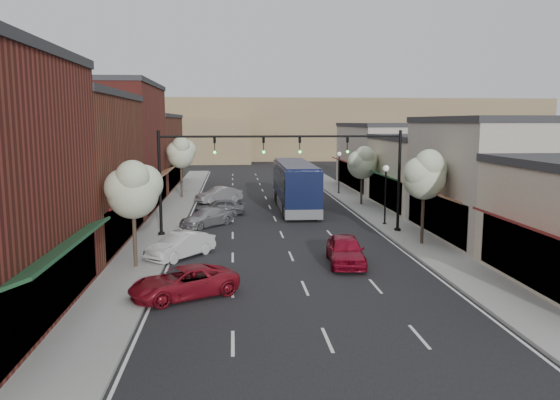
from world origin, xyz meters
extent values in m
plane|color=black|center=(0.00, 0.00, 0.00)|extent=(160.00, 160.00, 0.00)
cube|color=gray|center=(-8.40, 18.50, 0.07)|extent=(2.80, 73.00, 0.15)
cube|color=gray|center=(8.40, 18.50, 0.07)|extent=(2.80, 73.00, 0.15)
cube|color=gray|center=(-7.00, 18.50, 0.07)|extent=(0.25, 73.00, 0.17)
cube|color=gray|center=(7.00, 18.50, 0.07)|extent=(0.25, 73.00, 0.17)
cube|color=black|center=(-10.10, -8.00, 1.60)|extent=(0.60, 11.90, 2.60)
cube|color=#1A4125|center=(-9.30, -8.00, 3.10)|extent=(1.07, 9.80, 0.49)
cube|color=brown|center=(-14.30, 6.00, 4.50)|extent=(9.00, 14.00, 9.00)
cube|color=#2D2D30|center=(-14.30, 6.00, 9.20)|extent=(9.20, 14.10, 0.40)
cube|color=black|center=(-10.10, 6.00, 1.60)|extent=(0.60, 11.90, 2.60)
cube|color=#5E1715|center=(-9.30, 6.00, 3.10)|extent=(1.07, 9.80, 0.49)
cube|color=maroon|center=(-14.30, 20.00, 5.25)|extent=(9.00, 14.00, 10.50)
cube|color=#2D2D30|center=(-14.30, 20.00, 10.70)|extent=(9.20, 14.10, 0.40)
cube|color=black|center=(-10.10, 20.00, 1.60)|extent=(0.60, 11.90, 2.60)
cube|color=#8F5E41|center=(-9.30, 20.00, 3.10)|extent=(1.07, 9.80, 0.49)
cube|color=brown|center=(-14.30, 36.00, 4.00)|extent=(9.00, 18.00, 8.00)
cube|color=#2D2D30|center=(-14.30, 36.00, 8.20)|extent=(9.20, 18.10, 0.40)
cube|color=black|center=(-10.10, 36.00, 1.60)|extent=(0.60, 15.30, 2.60)
cube|color=#1A4125|center=(-9.30, 36.00, 3.10)|extent=(1.07, 12.60, 0.49)
cube|color=black|center=(10.10, -6.00, 1.60)|extent=(0.60, 10.20, 2.60)
cube|color=#5E1715|center=(9.30, -6.00, 3.10)|extent=(1.07, 8.40, 0.49)
cube|color=#AFA396|center=(13.80, 6.00, 3.75)|extent=(8.00, 12.00, 7.50)
cube|color=#2D2D30|center=(13.80, 6.00, 7.70)|extent=(8.20, 12.10, 0.40)
cube|color=black|center=(10.10, 6.00, 1.60)|extent=(0.60, 10.20, 2.60)
cube|color=#8F5E41|center=(9.30, 6.00, 3.10)|extent=(1.07, 8.40, 0.49)
cube|color=beige|center=(13.80, 18.00, 3.00)|extent=(8.00, 12.00, 6.00)
cube|color=#2D2D30|center=(13.80, 18.00, 6.20)|extent=(8.20, 12.10, 0.40)
cube|color=black|center=(10.10, 18.00, 1.60)|extent=(0.60, 10.20, 2.60)
cube|color=#1A4125|center=(9.30, 18.00, 3.10)|extent=(1.07, 8.40, 0.49)
cube|color=#AFA396|center=(13.80, 32.00, 3.50)|extent=(8.00, 16.00, 7.00)
cube|color=#2D2D30|center=(13.80, 32.00, 7.20)|extent=(8.20, 16.10, 0.40)
cube|color=black|center=(10.10, 32.00, 1.60)|extent=(0.60, 13.60, 2.60)
cube|color=#5E1715|center=(9.30, 32.00, 3.10)|extent=(1.07, 11.20, 0.49)
cube|color=#7A6647|center=(0.00, 90.00, 6.00)|extent=(120.00, 30.00, 12.00)
cube|color=#7A6647|center=(-25.00, 78.00, 4.00)|extent=(50.00, 20.00, 8.00)
cylinder|color=black|center=(8.00, 8.00, 0.15)|extent=(0.44, 0.44, 0.30)
cylinder|color=black|center=(8.00, 8.00, 3.50)|extent=(0.20, 0.20, 7.00)
cylinder|color=black|center=(4.00, 8.00, 6.60)|extent=(8.00, 0.14, 0.14)
imported|color=black|center=(4.40, 8.00, 6.00)|extent=(0.18, 0.46, 1.10)
sphere|color=#19E533|center=(4.40, 7.88, 5.58)|extent=(0.18, 0.18, 0.18)
imported|color=black|center=(1.20, 8.00, 6.00)|extent=(0.18, 0.46, 1.10)
sphere|color=#19E533|center=(1.20, 7.88, 5.58)|extent=(0.18, 0.18, 0.18)
cylinder|color=black|center=(-8.00, 8.00, 0.15)|extent=(0.44, 0.44, 0.30)
cylinder|color=black|center=(-8.00, 8.00, 3.50)|extent=(0.20, 0.20, 7.00)
cylinder|color=black|center=(-4.00, 8.00, 6.60)|extent=(8.00, 0.14, 0.14)
imported|color=black|center=(-4.40, 8.00, 6.00)|extent=(0.18, 0.46, 1.10)
sphere|color=#19E533|center=(-4.40, 7.88, 5.58)|extent=(0.18, 0.18, 0.18)
imported|color=black|center=(-1.20, 8.00, 6.00)|extent=(0.18, 0.46, 1.10)
sphere|color=#19E533|center=(-1.20, 7.88, 5.58)|extent=(0.18, 0.18, 0.18)
cylinder|color=#47382B|center=(8.30, 4.00, 1.86)|extent=(0.20, 0.20, 3.71)
sphere|color=#A7B38A|center=(8.30, 4.00, 4.18)|extent=(2.60, 2.60, 2.60)
sphere|color=#A7B38A|center=(8.80, 4.30, 4.64)|extent=(2.00, 2.00, 2.00)
sphere|color=#A7B38A|center=(7.90, 3.70, 4.52)|extent=(1.90, 1.90, 1.90)
sphere|color=#A7B38A|center=(8.40, 3.50, 5.10)|extent=(1.70, 1.70, 1.70)
cylinder|color=#47382B|center=(8.30, 20.00, 1.66)|extent=(0.20, 0.20, 3.33)
sphere|color=#A7B38A|center=(8.30, 20.00, 3.74)|extent=(2.60, 2.60, 2.60)
sphere|color=#A7B38A|center=(8.80, 20.30, 4.16)|extent=(2.00, 2.00, 2.00)
sphere|color=#A7B38A|center=(7.90, 19.70, 4.06)|extent=(1.90, 1.90, 1.90)
sphere|color=#A7B38A|center=(8.40, 19.50, 4.58)|extent=(1.70, 1.70, 1.70)
cylinder|color=#47382B|center=(-8.30, 0.00, 1.76)|extent=(0.20, 0.20, 3.52)
sphere|color=#A7B38A|center=(-8.30, 0.00, 3.96)|extent=(2.60, 2.60, 2.60)
sphere|color=#A7B38A|center=(-7.80, 0.30, 4.40)|extent=(2.00, 2.00, 2.00)
sphere|color=#A7B38A|center=(-8.70, -0.30, 4.29)|extent=(1.90, 1.90, 1.90)
sphere|color=#A7B38A|center=(-8.20, -0.50, 4.84)|extent=(1.70, 1.70, 1.70)
cylinder|color=#47382B|center=(-8.30, 26.00, 1.92)|extent=(0.20, 0.20, 3.84)
sphere|color=#A7B38A|center=(-8.30, 26.00, 4.32)|extent=(2.60, 2.60, 2.60)
sphere|color=#A7B38A|center=(-7.80, 26.30, 4.80)|extent=(2.00, 2.00, 2.00)
sphere|color=#A7B38A|center=(-8.70, 25.70, 4.68)|extent=(1.90, 1.90, 1.90)
sphere|color=#A7B38A|center=(-8.20, 25.50, 5.28)|extent=(1.70, 1.70, 1.70)
cylinder|color=black|center=(7.80, 10.50, 0.10)|extent=(0.28, 0.28, 0.20)
cylinder|color=black|center=(7.80, 10.50, 2.00)|extent=(0.12, 0.12, 4.00)
sphere|color=white|center=(7.80, 10.50, 4.22)|extent=(0.44, 0.44, 0.44)
cylinder|color=black|center=(7.80, 28.00, 0.10)|extent=(0.28, 0.28, 0.20)
cylinder|color=black|center=(7.80, 28.00, 2.00)|extent=(0.12, 0.12, 4.00)
sphere|color=white|center=(7.80, 28.00, 4.22)|extent=(0.44, 0.44, 0.44)
cube|color=black|center=(2.13, 18.77, 2.16)|extent=(2.96, 13.26, 3.41)
cube|color=#595B60|center=(2.13, 18.77, 0.61)|extent=(2.98, 13.28, 0.77)
cube|color=black|center=(2.13, 18.77, 2.65)|extent=(3.02, 12.20, 1.21)
cube|color=black|center=(2.13, 18.77, 3.91)|extent=(2.73, 12.73, 0.28)
cube|color=black|center=(2.08, 12.20, 2.87)|extent=(2.30, 0.10, 1.32)
cylinder|color=black|center=(0.79, 14.15, 0.57)|extent=(0.36, 1.15, 1.15)
cylinder|color=black|center=(3.40, 14.13, 0.57)|extent=(0.36, 1.15, 1.15)
cylinder|color=black|center=(0.86, 22.97, 0.57)|extent=(0.36, 1.15, 1.15)
cylinder|color=black|center=(3.46, 22.95, 0.57)|extent=(0.36, 1.15, 1.15)
cylinder|color=black|center=(0.84, 21.43, 0.57)|extent=(0.36, 1.15, 1.15)
cylinder|color=black|center=(3.45, 21.41, 0.57)|extent=(0.36, 1.15, 1.15)
imported|color=maroon|center=(2.70, -0.01, 0.79)|extent=(2.26, 4.76, 1.57)
imported|color=maroon|center=(-5.42, -4.78, 0.66)|extent=(5.21, 4.12, 1.32)
imported|color=silver|center=(-6.20, 2.21, 0.72)|extent=(3.88, 4.35, 1.43)
imported|color=#98999D|center=(-5.19, 11.45, 0.64)|extent=(4.37, 4.43, 1.28)
imported|color=#4F5156|center=(-4.33, 15.95, 0.69)|extent=(4.24, 2.27, 1.37)
imported|color=#A0A1A6|center=(-4.57, 23.05, 0.73)|extent=(4.57, 3.77, 1.47)
camera|label=1|loc=(-3.22, -27.96, 7.58)|focal=35.00mm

